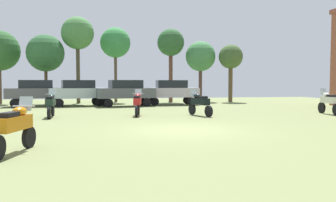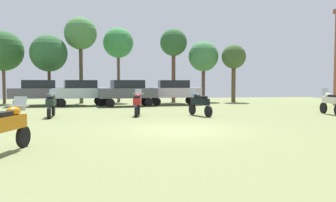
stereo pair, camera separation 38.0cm
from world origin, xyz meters
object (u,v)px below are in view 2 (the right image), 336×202
at_px(tree_2, 49,54).
at_px(motorcycle_6, 51,104).
at_px(tree_6, 234,58).
at_px(tree_9, 203,57).
at_px(car_3, 39,91).
at_px(tree_1, 174,44).
at_px(tree_5, 3,51).
at_px(car_4, 174,90).
at_px(car_2, 128,91).
at_px(motorcycle_8, 137,103).
at_px(motorcycle_1, 200,103).
at_px(motorcycle_3, 330,102).
at_px(motorcycle_4, 8,126).
at_px(tree_8, 81,34).
at_px(tree_4, 118,43).
at_px(car_1, 81,91).

bearing_deg(tree_2, motorcycle_6, -80.44).
height_order(tree_6, tree_9, tree_9).
bearing_deg(car_3, tree_6, -87.64).
xyz_separation_m(tree_1, tree_5, (-14.78, -0.40, -0.97)).
xyz_separation_m(car_4, tree_6, (6.34, 3.15, 2.95)).
bearing_deg(tree_9, car_2, -145.18).
relative_size(motorcycle_8, car_2, 0.46).
bearing_deg(motorcycle_1, car_3, 120.22).
height_order(tree_2, tree_6, tree_2).
bearing_deg(motorcycle_3, car_3, 156.30).
distance_m(motorcycle_6, tree_5, 14.06).
bearing_deg(motorcycle_6, motorcycle_1, -5.97).
xyz_separation_m(motorcycle_4, car_2, (4.05, 16.67, 0.46)).
relative_size(motorcycle_8, tree_6, 0.39).
bearing_deg(car_3, motorcycle_6, -172.89).
distance_m(motorcycle_8, car_3, 11.02).
relative_size(car_2, tree_2, 0.78).
bearing_deg(motorcycle_4, tree_8, 104.66).
xyz_separation_m(motorcycle_1, tree_9, (4.10, 13.39, 3.56)).
bearing_deg(tree_8, tree_1, 5.57).
xyz_separation_m(tree_2, tree_8, (2.60, 0.39, 1.72)).
height_order(motorcycle_4, tree_9, tree_9).
xyz_separation_m(motorcycle_3, tree_2, (-17.23, 12.81, 3.53)).
xyz_separation_m(motorcycle_3, tree_1, (-6.26, 14.02, 4.71)).
bearing_deg(motorcycle_6, tree_8, 85.69).
distance_m(tree_1, tree_6, 5.77).
height_order(car_3, tree_4, tree_4).
height_order(motorcycle_6, car_4, car_4).
height_order(tree_5, tree_9, tree_5).
distance_m(motorcycle_3, tree_5, 25.35).
distance_m(motorcycle_3, tree_6, 13.35).
xyz_separation_m(motorcycle_1, tree_2, (-9.78, 12.13, 3.55)).
bearing_deg(car_1, tree_6, -87.93).
xyz_separation_m(car_2, tree_9, (7.52, 5.23, 3.10)).
bearing_deg(tree_1, car_2, -131.61).
bearing_deg(tree_9, motorcycle_1, -107.01).
distance_m(tree_8, tree_9, 11.44).
bearing_deg(motorcycle_4, tree_5, 121.38).
xyz_separation_m(motorcycle_8, car_1, (-3.65, 8.44, 0.46)).
xyz_separation_m(tree_1, tree_4, (-5.10, 0.37, -0.02)).
distance_m(motorcycle_4, motorcycle_6, 9.20).
xyz_separation_m(motorcycle_6, tree_1, (9.03, 12.67, 4.72)).
distance_m(tree_5, tree_6, 20.30).
bearing_deg(tree_8, motorcycle_6, -93.22).
xyz_separation_m(car_3, tree_5, (-3.52, 3.59, 3.30)).
distance_m(motorcycle_4, car_2, 17.16).
bearing_deg(tree_6, car_3, -170.34).
height_order(motorcycle_4, car_4, car_4).
distance_m(motorcycle_1, car_1, 11.47).
relative_size(motorcycle_6, car_4, 0.52).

